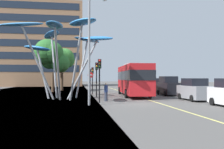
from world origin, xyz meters
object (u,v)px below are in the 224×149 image
at_px(traffic_light_kerb_near, 100,71).
at_px(no_entry_sign, 90,81).
at_px(car_parked_far, 168,86).
at_px(traffic_light_island_mid, 92,75).
at_px(car_parked_mid, 194,90).
at_px(pedestrian, 106,92).
at_px(traffic_light_kerb_far, 97,72).
at_px(leaf_sculpture, 61,38).
at_px(car_side_street, 153,86).
at_px(car_far_side, 143,84).
at_px(street_lamp, 93,36).
at_px(red_bus, 133,78).
at_px(traffic_light_opposite, 90,75).

xyz_separation_m(traffic_light_kerb_near, no_entry_sign, (-0.46, 5.63, -0.89)).
bearing_deg(car_parked_far, traffic_light_island_mid, 161.44).
bearing_deg(car_parked_mid, pedestrian, 178.15).
height_order(traffic_light_kerb_far, car_parked_far, traffic_light_kerb_far).
height_order(leaf_sculpture, car_side_street, leaf_sculpture).
distance_m(traffic_light_kerb_near, no_entry_sign, 5.72).
xyz_separation_m(leaf_sculpture, traffic_light_kerb_far, (3.63, 2.18, -3.35)).
distance_m(car_far_side, no_entry_sign, 18.33).
height_order(leaf_sculpture, car_far_side, leaf_sculpture).
height_order(traffic_light_kerb_far, no_entry_sign, traffic_light_kerb_far).
relative_size(pedestrian, no_entry_sign, 0.62).
bearing_deg(traffic_light_island_mid, street_lamp, -93.41).
xyz_separation_m(traffic_light_kerb_far, pedestrian, (0.51, -4.45, -1.89)).
bearing_deg(no_entry_sign, red_bus, 19.70).
distance_m(traffic_light_kerb_far, no_entry_sign, 1.16).
distance_m(traffic_light_island_mid, street_lamp, 13.10).
relative_size(traffic_light_opposite, car_parked_far, 0.86).
height_order(traffic_light_kerb_near, car_parked_mid, traffic_light_kerb_near).
relative_size(car_parked_far, street_lamp, 0.47).
xyz_separation_m(car_parked_far, pedestrian, (-8.40, -6.54, -0.23)).
bearing_deg(car_side_street, car_parked_far, -89.07).
bearing_deg(car_far_side, traffic_light_kerb_far, -121.23).
relative_size(traffic_light_island_mid, pedestrian, 2.06).
relative_size(traffic_light_opposite, car_parked_mid, 0.81).
relative_size(car_far_side, street_lamp, 0.44).
height_order(leaf_sculpture, traffic_light_opposite, leaf_sculpture).
xyz_separation_m(car_parked_mid, pedestrian, (-8.40, 0.27, -0.13)).
relative_size(leaf_sculpture, traffic_light_kerb_near, 3.10).
bearing_deg(traffic_light_opposite, street_lamp, -92.28).
bearing_deg(leaf_sculpture, car_side_street, 39.69).
height_order(red_bus, no_entry_sign, red_bus).
xyz_separation_m(traffic_light_island_mid, pedestrian, (0.63, -9.57, -1.68)).
bearing_deg(traffic_light_island_mid, red_bus, -37.29).
relative_size(red_bus, street_lamp, 1.32).
distance_m(traffic_light_island_mid, traffic_light_opposite, 4.66).
bearing_deg(car_side_street, red_bus, -123.65).
xyz_separation_m(car_parked_mid, street_lamp, (-9.79, -2.91, 4.41)).
height_order(red_bus, street_lamp, street_lamp).
distance_m(traffic_light_kerb_far, traffic_light_island_mid, 5.13).
xyz_separation_m(red_bus, leaf_sculpture, (-8.10, -3.80, 4.03)).
bearing_deg(street_lamp, traffic_light_island_mid, 86.59).
xyz_separation_m(traffic_light_island_mid, car_parked_far, (9.03, -3.03, -1.44)).
distance_m(car_parked_mid, street_lamp, 11.13).
relative_size(red_bus, traffic_light_kerb_far, 3.01).
bearing_deg(traffic_light_opposite, no_entry_sign, -92.75).
height_order(street_lamp, no_entry_sign, street_lamp).
bearing_deg(no_entry_sign, pedestrian, -74.45).
bearing_deg(leaf_sculpture, car_parked_mid, -11.48).
distance_m(traffic_light_kerb_far, street_lamp, 8.13).
relative_size(red_bus, traffic_light_opposite, 3.30).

